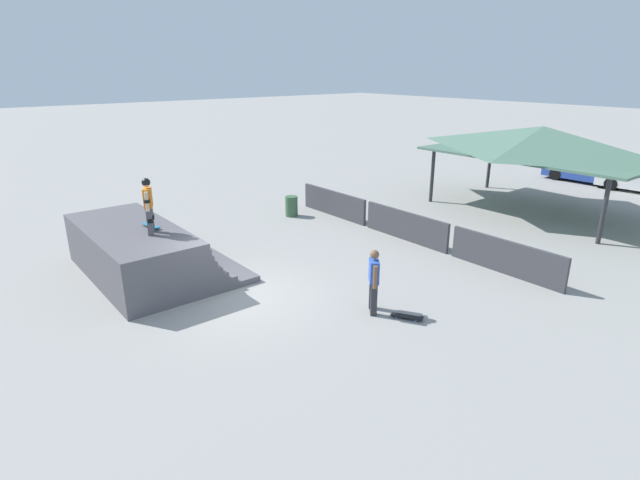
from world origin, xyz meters
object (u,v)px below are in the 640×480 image
bystander_walking (374,278)px  parked_car_blue (585,171)px  skater_on_deck (148,202)px  skateboard_on_deck (151,226)px  skateboard_on_ground (408,317)px  trash_bin (292,206)px

bystander_walking → parked_car_blue: 20.28m
skater_on_deck → skateboard_on_deck: size_ratio=2.00×
skateboard_on_ground → bystander_walking: bearing=175.7°
bystander_walking → skateboard_on_ground: 1.29m
bystander_walking → skateboard_on_ground: bystander_walking is taller
trash_bin → parked_car_blue: (4.66, 16.44, 0.18)m
skater_on_deck → bystander_walking: (5.26, 3.64, -1.50)m
skateboard_on_ground → parked_car_blue: bearing=72.9°
bystander_walking → skater_on_deck: bearing=73.2°
skater_on_deck → skateboard_on_deck: (-0.51, 0.19, -0.85)m
skater_on_deck → parked_car_blue: 23.68m
skateboard_on_ground → skateboard_on_deck: bearing=179.9°
skateboard_on_ground → parked_car_blue: parked_car_blue is taller
parked_car_blue → bystander_walking: bearing=-80.5°
bystander_walking → skateboard_on_ground: bearing=-115.4°
skateboard_on_deck → skateboard_on_ground: (6.62, 3.86, -1.53)m
skateboard_on_deck → parked_car_blue: size_ratio=0.19×
skateboard_on_deck → skateboard_on_ground: skateboard_on_deck is taller
skater_on_deck → bystander_walking: size_ratio=0.94×
skater_on_deck → parked_car_blue: skater_on_deck is taller
skateboard_on_ground → trash_bin: bearing=131.3°
bystander_walking → trash_bin: 9.13m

